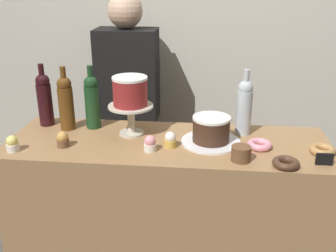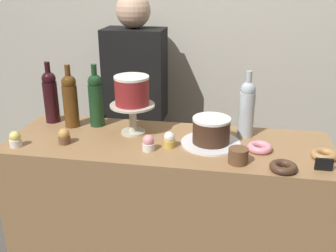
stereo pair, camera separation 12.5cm
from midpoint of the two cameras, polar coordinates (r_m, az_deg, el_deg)
name	(u,v)px [view 2 (the right image)]	position (r m, az deg, el deg)	size (l,w,h in m)	color
back_wall	(191,40)	(2.56, 4.78, 12.39)	(6.00, 0.05, 2.60)	#BCB7A8
display_counter	(168,225)	(2.10, 1.75, -14.30)	(1.53, 0.52, 0.95)	#997047
cake_stand_pedestal	(133,114)	(1.92, -3.33, 1.77)	(0.22, 0.22, 0.15)	beige
white_layer_cake	(132,90)	(1.89, -3.41, 5.19)	(0.17, 0.17, 0.14)	maroon
silver_serving_platter	(211,143)	(1.85, 8.17, -2.48)	(0.28, 0.28, 0.01)	white
chocolate_round_cake	(211,130)	(1.83, 8.27, -0.62)	(0.18, 0.18, 0.12)	#3D2619
wine_bottle_amber	(70,100)	(2.05, -12.38, 3.75)	(0.08, 0.08, 0.33)	#5B3814
wine_bottle_clear	(247,108)	(1.93, 13.23, 2.56)	(0.08, 0.08, 0.33)	#B2BCC1
wine_bottle_green	(96,99)	(2.03, -8.74, 3.90)	(0.08, 0.08, 0.33)	#193D1E
wine_bottle_dark_red	(51,96)	(2.14, -15.16, 4.26)	(0.08, 0.08, 0.33)	black
cupcake_caramel	(64,137)	(1.88, -13.08, -1.53)	(0.06, 0.06, 0.07)	brown
cupcake_lemon	(15,139)	(1.91, -19.65, -1.87)	(0.06, 0.06, 0.07)	white
cupcake_strawberry	(149,143)	(1.76, -0.83, -2.55)	(0.06, 0.06, 0.07)	white
cupcake_vanilla	(169,140)	(1.79, 2.20, -2.07)	(0.06, 0.06, 0.07)	gold
donut_pink	(260,147)	(1.82, 15.13, -3.07)	(0.11, 0.11, 0.03)	pink
donut_chocolate	(283,167)	(1.67, 18.53, -5.73)	(0.11, 0.11, 0.03)	#472D1E
donut_maple	(324,155)	(1.84, 23.63, -3.91)	(0.11, 0.11, 0.03)	#B27F47
cookie_stack	(238,156)	(1.68, 12.31, -4.30)	(0.08, 0.08, 0.07)	brown
price_sign_chalkboard	(324,164)	(1.73, 23.73, -5.18)	(0.07, 0.01, 0.05)	black
barista_figure	(137,119)	(2.47, -3.16, 1.00)	(0.36, 0.22, 1.60)	black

